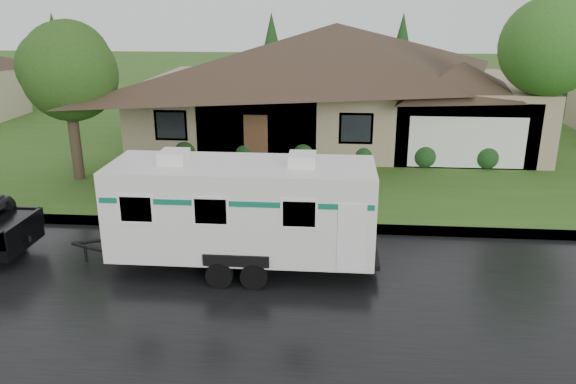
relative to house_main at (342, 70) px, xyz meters
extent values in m
plane|color=#32591C|center=(-2.29, -13.84, -3.59)|extent=(140.00, 140.00, 0.00)
cube|color=black|center=(-2.29, -15.84, -3.59)|extent=(140.00, 8.00, 0.01)
cube|color=gray|center=(-2.29, -11.59, -3.52)|extent=(140.00, 0.50, 0.15)
cube|color=#32591C|center=(-2.29, 1.16, -3.52)|extent=(140.00, 26.00, 0.15)
cube|color=gray|center=(-0.29, 0.16, -1.94)|extent=(18.00, 10.00, 3.00)
pyramid|color=#3B2B20|center=(-0.29, 0.16, 2.16)|extent=(19.44, 10.80, 2.60)
cube|color=gray|center=(5.11, -2.84, -2.09)|extent=(5.76, 4.00, 2.70)
cylinder|color=#382B1E|center=(-10.10, -7.46, -2.12)|extent=(0.41, 0.41, 2.64)
sphere|color=#30591D|center=(-10.10, -7.46, 0.77)|extent=(3.64, 3.64, 3.64)
cylinder|color=#382B1E|center=(8.37, -4.02, -2.00)|extent=(0.44, 0.44, 2.89)
sphere|color=#377225|center=(8.37, -4.02, 1.17)|extent=(3.99, 3.99, 3.99)
sphere|color=#143814|center=(-6.59, -4.54, -2.94)|extent=(1.00, 1.00, 1.00)
sphere|color=#143814|center=(-4.07, -4.54, -2.94)|extent=(1.00, 1.00, 1.00)
sphere|color=#143814|center=(-1.55, -4.54, -2.94)|extent=(1.00, 1.00, 1.00)
sphere|color=#143814|center=(0.97, -4.54, -2.94)|extent=(1.00, 1.00, 1.00)
sphere|color=#143814|center=(3.49, -4.54, -2.94)|extent=(1.00, 1.00, 1.00)
sphere|color=#143814|center=(6.01, -4.54, -2.94)|extent=(1.00, 1.00, 1.00)
cylinder|color=black|center=(-9.45, -13.44, -3.20)|extent=(0.79, 0.30, 0.79)
cube|color=silver|center=(-2.54, -14.36, -1.92)|extent=(6.59, 2.26, 2.31)
cube|color=black|center=(-2.54, -14.36, -3.21)|extent=(6.96, 1.13, 0.13)
cube|color=#0E634B|center=(-2.54, -14.36, -1.41)|extent=(6.45, 2.28, 0.13)
cube|color=white|center=(-4.24, -14.36, -0.62)|extent=(0.66, 0.75, 0.30)
cube|color=white|center=(-1.04, -14.36, -0.62)|extent=(0.66, 0.75, 0.30)
cylinder|color=black|center=(-2.96, -15.47, -3.26)|extent=(0.66, 0.23, 0.66)
cylinder|color=black|center=(-2.96, -13.25, -3.26)|extent=(0.66, 0.23, 0.66)
cylinder|color=black|center=(-2.12, -15.47, -3.26)|extent=(0.66, 0.23, 0.66)
cylinder|color=black|center=(-2.12, -13.25, -3.26)|extent=(0.66, 0.23, 0.66)
camera|label=1|loc=(-0.28, -27.56, 2.95)|focal=35.00mm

